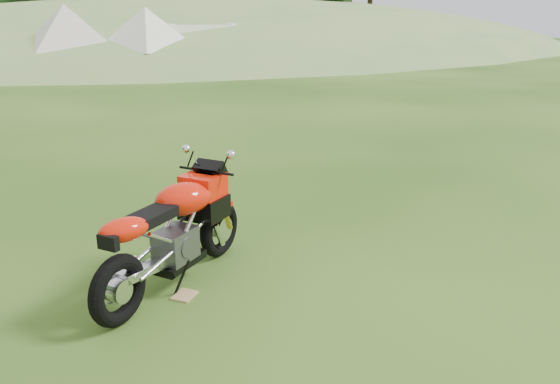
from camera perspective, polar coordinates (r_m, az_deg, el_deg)
ground at (r=6.19m, az=-0.32°, el=-6.32°), size 120.00×120.00×0.00m
hillside at (r=52.30m, az=-7.44°, el=15.19°), size 80.00×64.00×8.00m
hedgerow at (r=52.30m, az=-7.44°, el=15.19°), size 36.00×1.20×8.60m
sport_motorcycle at (r=5.33m, az=-11.13°, el=-3.42°), size 2.14×1.35×1.27m
plywood_board at (r=5.36m, az=-9.94°, el=-10.59°), size 0.29×0.27×0.02m
tent_mid at (r=27.27m, az=-21.30°, el=14.56°), size 3.59×3.59×2.84m
tent_right at (r=26.53m, az=-13.71°, el=15.11°), size 4.03×4.03×2.77m
caravan at (r=28.83m, az=-8.70°, el=14.91°), size 4.49×2.14×2.07m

